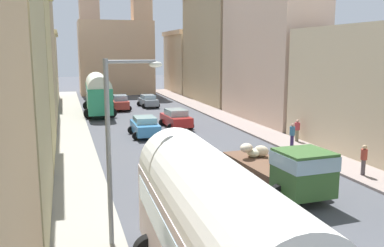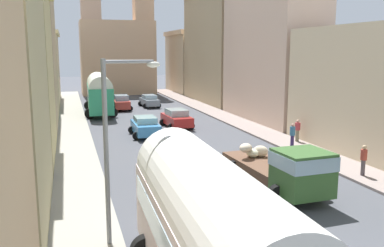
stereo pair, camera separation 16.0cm
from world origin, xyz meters
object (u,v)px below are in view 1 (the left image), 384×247
car_0 (176,118)px  car_3 (145,126)px  pedestrian_3 (297,130)px  streetlamp_near (117,137)px  car_4 (120,103)px  parked_bus_1 (98,92)px  car_2 (210,183)px  cargo_truck_0 (285,168)px  parked_bus_0 (214,230)px  car_1 (148,101)px  pedestrian_0 (364,159)px  pedestrian_1 (292,135)px

car_0 → car_3: 4.33m
pedestrian_3 → streetlamp_near: size_ratio=0.27×
car_3 → car_4: 14.99m
parked_bus_1 → car_2: bearing=-84.7°
cargo_truck_0 → pedestrian_3: cargo_truck_0 is taller
parked_bus_0 → car_3: (2.49, 22.41, -1.43)m
parked_bus_0 → car_0: parked_bus_0 is taller
car_0 → car_1: car_0 is taller
car_2 → pedestrian_3: (9.81, 9.15, 0.18)m
parked_bus_0 → pedestrian_0: (11.34, 8.48, -1.20)m
car_0 → car_4: car_4 is taller
car_1 → pedestrian_0: 30.98m
car_1 → car_3: 16.95m
cargo_truck_0 → pedestrian_1: 9.19m
car_1 → pedestrian_3: 23.10m
pedestrian_3 → streetlamp_near: 19.10m
car_2 → streetlamp_near: size_ratio=0.66×
car_1 → parked_bus_0: bearing=-98.7°
cargo_truck_0 → car_0: (-0.48, 17.78, -0.42)m
parked_bus_0 → car_4: bearing=86.1°
streetlamp_near → parked_bus_1: bearing=86.6°
pedestrian_3 → streetlamp_near: bearing=-138.7°
parked_bus_0 → pedestrian_1: (11.11, 15.26, -1.21)m
parked_bus_0 → pedestrian_3: parked_bus_0 is taller
pedestrian_1 → cargo_truck_0: bearing=-122.3°
pedestrian_0 → pedestrian_3: pedestrian_0 is taller
car_4 → pedestrian_1: bearing=-68.8°
car_3 → car_0: bearing=41.5°
car_2 → car_3: 14.75m
parked_bus_1 → car_1: parked_bus_1 is taller
car_3 → streetlamp_near: (-4.27, -18.06, 3.02)m
parked_bus_1 → cargo_truck_0: 28.57m
car_3 → parked_bus_1: bearing=100.7°
pedestrian_3 → streetlamp_near: (-14.19, -12.46, 2.83)m
car_2 → streetlamp_near: bearing=-142.9°
car_0 → car_1: bearing=88.9°
pedestrian_3 → pedestrian_0: bearing=-97.3°
car_2 → pedestrian_1: bearing=41.8°
parked_bus_1 → car_3: size_ratio=2.46×
car_2 → pedestrian_0: pedestrian_0 is taller
parked_bus_1 → parked_bus_0: bearing=-90.1°
car_0 → car_3: car_0 is taller
car_3 → pedestrian_0: size_ratio=2.33×
car_4 → pedestrian_0: size_ratio=2.09×
pedestrian_0 → pedestrian_1: (-0.23, 6.78, -0.01)m
cargo_truck_0 → car_2: size_ratio=1.73×
parked_bus_0 → pedestrian_1: parked_bus_0 is taller
parked_bus_1 → car_1: size_ratio=2.66×
car_2 → pedestrian_0: 8.79m
pedestrian_0 → pedestrian_1: 6.78m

